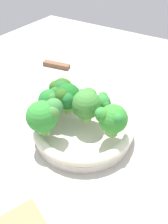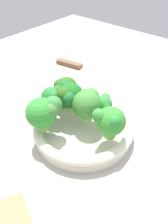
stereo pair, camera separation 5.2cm
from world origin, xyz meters
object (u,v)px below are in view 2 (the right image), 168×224
at_px(broccoli_floret_0, 86,103).
at_px(broccoli_floret_2, 69,95).
at_px(knife, 81,68).
at_px(bowl, 84,129).
at_px(broccoli_floret_3, 53,98).
at_px(broccoli_floret_6, 65,88).
at_px(broccoli_floret_5, 44,112).
at_px(broccoli_floret_4, 104,105).
at_px(broccoli_floret_1, 109,121).

relative_size(broccoli_floret_0, broccoli_floret_2, 1.01).
bearing_deg(knife, broccoli_floret_2, 125.05).
xyz_separation_m(bowl, knife, (0.22, -0.24, -0.02)).
relative_size(bowl, broccoli_floret_3, 3.46).
xyz_separation_m(broccoli_floret_6, knife, (0.13, -0.21, -0.07)).
bearing_deg(broccoli_floret_3, broccoli_floret_5, 118.18).
distance_m(broccoli_floret_2, broccoli_floret_3, 0.04).
relative_size(bowl, knife, 0.87).
bearing_deg(broccoli_floret_5, bowl, -127.10).
relative_size(broccoli_floret_0, broccoli_floret_4, 1.30).
xyz_separation_m(broccoli_floret_1, broccoli_floret_5, (0.12, 0.07, 0.00)).
distance_m(broccoli_floret_1, broccoli_floret_2, 0.12).
xyz_separation_m(broccoli_floret_2, broccoli_floret_4, (-0.07, -0.03, -0.01)).
bearing_deg(bowl, broccoli_floret_6, -20.87).
relative_size(broccoli_floret_6, knife, 0.25).
distance_m(broccoli_floret_4, broccoli_floret_6, 0.11).
relative_size(broccoli_floret_1, broccoli_floret_4, 1.25).
relative_size(bowl, broccoli_floret_1, 3.25).
xyz_separation_m(broccoli_floret_5, knife, (0.17, -0.31, -0.08)).
distance_m(bowl, broccoli_floret_4, 0.07).
distance_m(broccoli_floret_0, broccoli_floret_1, 0.08).
relative_size(broccoli_floret_0, knife, 0.28).
bearing_deg(broccoli_floret_2, broccoli_floret_1, 174.28).
height_order(bowl, broccoli_floret_4, broccoli_floret_4).
distance_m(broccoli_floret_0, broccoli_floret_6, 0.08).
bearing_deg(broccoli_floret_4, broccoli_floret_0, 44.45).
xyz_separation_m(broccoli_floret_0, knife, (0.21, -0.23, -0.08)).
bearing_deg(broccoli_floret_5, broccoli_floret_1, -150.64).
relative_size(broccoli_floret_5, knife, 0.29).
relative_size(broccoli_floret_4, knife, 0.21).
distance_m(broccoli_floret_1, broccoli_floret_4, 0.06).
bearing_deg(broccoli_floret_0, broccoli_floret_5, 62.32).
distance_m(bowl, broccoli_floret_2, 0.09).
bearing_deg(broccoli_floret_3, broccoli_floret_0, -155.47).
height_order(broccoli_floret_4, broccoli_floret_6, broccoli_floret_6).
relative_size(broccoli_floret_1, knife, 0.27).
distance_m(broccoli_floret_3, broccoli_floret_4, 0.12).
height_order(bowl, broccoli_floret_1, broccoli_floret_1).
bearing_deg(broccoli_floret_1, knife, -40.74).
relative_size(bowl, broccoli_floret_6, 3.48).
distance_m(broccoli_floret_1, broccoli_floret_5, 0.14).
bearing_deg(bowl, broccoli_floret_4, -115.50).
xyz_separation_m(broccoli_floret_0, broccoli_floret_5, (0.04, 0.08, 0.00)).
distance_m(broccoli_floret_0, broccoli_floret_5, 0.09).
bearing_deg(broccoli_floret_5, broccoli_floret_6, -70.35).
height_order(broccoli_floret_0, broccoli_floret_3, broccoli_floret_0).
height_order(broccoli_floret_4, knife, broccoli_floret_4).
relative_size(broccoli_floret_5, broccoli_floret_6, 1.16).
xyz_separation_m(bowl, broccoli_floret_3, (0.08, 0.02, 0.06)).
bearing_deg(broccoli_floret_4, broccoli_floret_2, 23.73).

